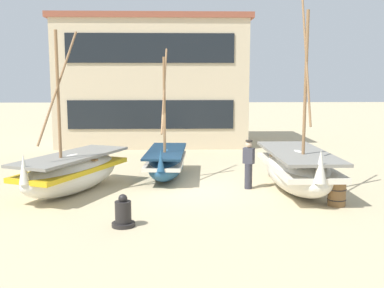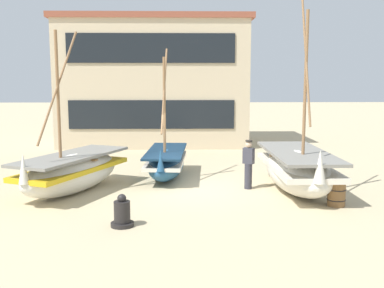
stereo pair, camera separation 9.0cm
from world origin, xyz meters
The scene contains 8 objects.
ground_plane centered at (0.00, 0.00, 0.00)m, with size 120.00×120.00×0.00m, color tan.
fishing_boat_near_left centered at (-0.97, 1.75, 0.60)m, with size 1.61×4.20×4.89m.
fishing_boat_centre_large centered at (3.48, -0.52, 0.76)m, with size 1.89×5.01×6.29m.
fishing_boat_far_right centered at (-4.00, -0.48, 0.70)m, with size 3.27×4.84×5.27m.
fisherman_by_hull centered at (1.90, -0.12, 0.83)m, with size 0.42×0.38×1.68m.
capstan_winch centered at (-1.90, -4.04, 0.33)m, with size 0.60×0.60×0.84m.
wooden_barrel centered at (4.20, -2.30, 0.35)m, with size 0.56×0.56×0.70m.
harbor_building_main centered at (-1.95, 11.51, 3.61)m, with size 10.82×5.99×7.19m.
Camera 2 is at (-0.38, -15.17, 3.71)m, focal length 42.15 mm.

